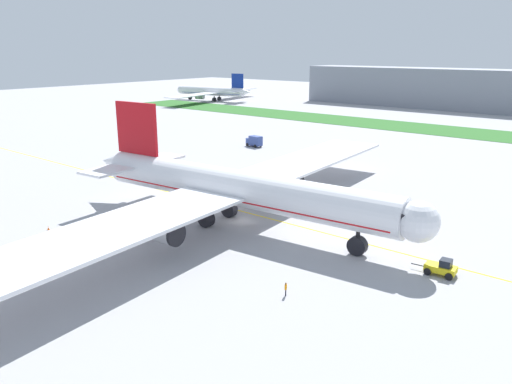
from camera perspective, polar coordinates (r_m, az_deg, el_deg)
ground_plane at (r=81.52m, az=-1.67°, el=-3.30°), size 600.00×600.00×0.00m
apron_taxi_line at (r=84.33m, az=0.08°, el=-2.63°), size 280.00×0.36×0.01m
grass_median_strip at (r=181.14m, az=22.95°, el=6.14°), size 320.00×24.00×0.10m
airliner_foreground at (r=77.78m, az=-2.55°, el=0.45°), size 61.60×99.56×17.96m
pushback_tug at (r=66.46m, az=20.18°, el=-8.01°), size 5.52×2.56×2.14m
ground_crew_wingwalker_port at (r=57.66m, az=3.37°, el=-10.71°), size 0.42×0.50×1.61m
traffic_cone_near_nose at (r=83.87m, az=-22.35°, el=-3.77°), size 0.36×0.36×0.58m
service_truck_baggage_loader at (r=143.35m, az=-0.18°, el=5.77°), size 5.06×2.88×3.07m
parked_airliner_far_left at (r=272.58m, az=-4.86°, el=11.22°), size 45.59×73.33×14.47m
terminal_building at (r=253.26m, az=19.69°, el=10.95°), size 127.97×20.00×18.00m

